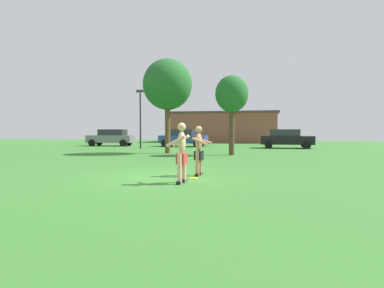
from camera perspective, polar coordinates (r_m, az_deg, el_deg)
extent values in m
plane|color=#38752D|center=(11.32, -4.20, -5.44)|extent=(80.00, 80.00, 0.00)
cube|color=black|center=(11.78, 1.34, -4.90)|extent=(0.13, 0.27, 0.09)
cylinder|color=tan|center=(11.74, 1.35, -3.12)|extent=(0.13, 0.13, 0.83)
cube|color=black|center=(11.48, 0.90, -5.10)|extent=(0.13, 0.27, 0.09)
cylinder|color=tan|center=(11.44, 0.91, -3.27)|extent=(0.13, 0.13, 0.83)
cube|color=black|center=(11.57, 1.13, -1.89)|extent=(0.27, 0.39, 0.30)
ellipsoid|color=tan|center=(11.54, 1.13, 0.33)|extent=(0.25, 0.37, 0.60)
cylinder|color=tan|center=(11.74, 1.92, 0.51)|extent=(0.58, 0.14, 0.23)
cylinder|color=tan|center=(11.29, 1.28, 0.44)|extent=(0.56, 0.27, 0.28)
sphere|color=tan|center=(11.54, 1.13, 2.42)|extent=(0.23, 0.23, 0.23)
cone|color=#194CA5|center=(11.54, 1.13, 2.73)|extent=(0.26, 0.26, 0.13)
cube|color=black|center=(9.79, -2.08, -6.39)|extent=(0.13, 0.27, 0.09)
cylinder|color=#E0AD89|center=(9.74, -2.08, -4.13)|extent=(0.13, 0.13, 0.87)
cube|color=black|center=(10.16, -1.35, -6.07)|extent=(0.13, 0.27, 0.09)
cylinder|color=#E0AD89|center=(10.11, -1.35, -3.90)|extent=(0.13, 0.13, 0.87)
cube|color=red|center=(9.90, -1.71, -2.42)|extent=(0.27, 0.36, 0.31)
ellipsoid|color=#E0AD89|center=(9.87, -1.71, 0.29)|extent=(0.25, 0.34, 0.63)
cylinder|color=#E0AD89|center=(9.69, -2.70, 0.44)|extent=(0.58, 0.10, 0.34)
cylinder|color=#E0AD89|center=(10.11, -1.84, 0.52)|extent=(0.56, 0.24, 0.38)
sphere|color=#E0AD89|center=(9.86, -1.72, 2.84)|extent=(0.24, 0.24, 0.24)
cylinder|color=yellow|center=(10.90, 0.25, -5.67)|extent=(0.30, 0.30, 0.03)
cube|color=black|center=(29.94, 15.38, 0.61)|extent=(4.32, 1.84, 0.70)
cube|color=#282D33|center=(29.92, 15.01, 1.82)|extent=(2.42, 1.61, 0.56)
cylinder|color=black|center=(30.97, 18.06, -0.01)|extent=(0.64, 0.23, 0.64)
cylinder|color=black|center=(29.18, 18.43, -0.15)|extent=(0.64, 0.23, 0.64)
cylinder|color=black|center=(30.80, 12.48, 0.04)|extent=(0.64, 0.23, 0.64)
cylinder|color=black|center=(29.00, 12.51, -0.10)|extent=(0.64, 0.23, 0.64)
cube|color=slate|center=(33.84, -13.25, 0.82)|extent=(4.46, 2.22, 0.70)
cube|color=#282D33|center=(33.77, -12.94, 1.89)|extent=(2.55, 1.82, 0.56)
cylinder|color=black|center=(33.57, -16.19, 0.18)|extent=(0.66, 0.28, 0.64)
cylinder|color=black|center=(35.23, -15.04, 0.30)|extent=(0.66, 0.28, 0.64)
cylinder|color=black|center=(32.51, -11.30, 0.17)|extent=(0.66, 0.28, 0.64)
cylinder|color=black|center=(34.23, -10.36, 0.28)|extent=(0.66, 0.28, 0.64)
cube|color=#2D478C|center=(31.74, -1.43, 0.79)|extent=(4.38, 1.99, 0.70)
cube|color=#282D33|center=(31.79, -1.77, 1.93)|extent=(2.48, 1.69, 0.56)
cylinder|color=black|center=(32.23, 1.59, 0.19)|extent=(0.65, 0.25, 0.64)
cylinder|color=black|center=(30.48, 0.81, 0.07)|extent=(0.65, 0.25, 0.64)
cylinder|color=black|center=(33.06, -3.48, 0.24)|extent=(0.65, 0.25, 0.64)
cylinder|color=black|center=(31.36, -4.53, 0.12)|extent=(0.65, 0.25, 0.64)
cylinder|color=black|center=(28.35, -8.51, 3.78)|extent=(0.12, 0.12, 4.50)
cube|color=#333338|center=(28.51, -8.54, 8.61)|extent=(0.60, 0.24, 0.20)
cube|color=brown|center=(43.70, 5.32, 2.67)|extent=(12.91, 6.74, 3.58)
cube|color=#3F3F44|center=(43.75, 5.33, 5.12)|extent=(13.42, 7.01, 0.16)
cylinder|color=#4C3823|center=(21.16, 6.56, 2.16)|extent=(0.33, 0.33, 2.94)
ellipsoid|color=#236028|center=(21.27, 6.59, 8.23)|extent=(2.01, 2.01, 2.22)
cylinder|color=brown|center=(22.67, -4.04, 2.68)|extent=(0.35, 0.35, 3.33)
ellipsoid|color=#236028|center=(22.86, -4.06, 9.78)|extent=(3.20, 3.20, 3.31)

